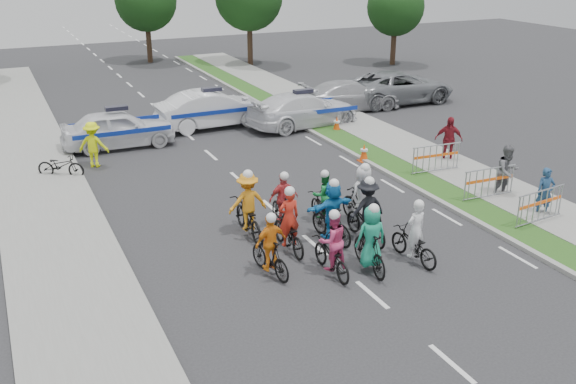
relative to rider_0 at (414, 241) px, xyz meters
name	(u,v)px	position (x,y,z in m)	size (l,w,h in m)	color
ground	(372,295)	(-1.91, -1.03, -0.60)	(90.00, 90.00, 0.00)	#28282B
curb_right	(421,192)	(3.19, 3.97, -0.54)	(0.20, 60.00, 0.12)	gray
grass_strip	(438,189)	(3.89, 3.97, -0.54)	(1.20, 60.00, 0.11)	#234D18
sidewalk_right	(479,181)	(5.69, 3.97, -0.53)	(2.40, 60.00, 0.13)	gray
sidewalk_left	(64,259)	(-8.41, 3.97, -0.53)	(3.00, 60.00, 0.13)	gray
rider_0	(414,241)	(0.00, 0.00, 0.00)	(0.78, 1.81, 1.80)	black
rider_1	(370,245)	(-1.32, 0.06, 0.14)	(0.84, 1.85, 1.90)	black
rider_2	(332,250)	(-2.30, 0.31, 0.08)	(0.76, 1.78, 1.82)	black
rider_3	(270,251)	(-3.73, 0.93, 0.08)	(0.93, 1.72, 1.75)	black
rider_4	(366,216)	(-0.47, 1.63, 0.16)	(1.11, 1.94, 1.96)	black
rider_5	(332,215)	(-1.36, 2.01, 0.20)	(1.57, 1.87, 1.91)	black
rider_6	(288,229)	(-2.72, 2.00, 0.04)	(0.67, 1.88, 1.91)	black
rider_7	(362,201)	(0.00, 2.62, 0.17)	(0.89, 1.93, 1.97)	black
rider_8	(323,203)	(-0.97, 3.28, 0.04)	(0.74, 1.70, 1.70)	black
rider_9	(283,206)	(-2.21, 3.43, 0.09)	(0.91, 1.72, 1.79)	black
rider_10	(248,210)	(-3.34, 3.42, 0.18)	(1.14, 2.00, 2.02)	black
police_car_0	(118,129)	(-4.96, 13.63, 0.18)	(1.84, 4.58, 1.56)	white
police_car_1	(212,109)	(-0.46, 14.89, 0.24)	(1.77, 5.08, 1.67)	white
police_car_2	(303,110)	(3.33, 13.27, 0.18)	(2.18, 5.37, 1.56)	white
civilian_sedan	(351,96)	(6.87, 15.00, 0.14)	(2.07, 5.10, 1.48)	#AEAEB3
civilian_suv	(398,87)	(9.93, 15.32, 0.24)	(2.77, 6.01, 1.67)	gray
spectator_0	(545,192)	(5.44, 0.82, 0.18)	(0.57, 0.37, 1.55)	navy
spectator_1	(507,171)	(5.52, 2.55, 0.29)	(0.87, 0.67, 1.78)	#59585E
spectator_2	(449,139)	(6.09, 6.31, 0.30)	(1.05, 0.44, 1.78)	maroon
marshal_hiviz	(93,145)	(-6.31, 11.51, 0.27)	(1.12, 0.64, 1.73)	#E7FB0D
barrier_0	(540,208)	(4.79, 0.36, -0.04)	(2.00, 0.50, 1.12)	#A5A8AD
barrier_1	(489,184)	(4.79, 2.55, -0.04)	(2.00, 0.50, 1.12)	#A5A8AD
barrier_2	(436,160)	(4.79, 5.35, -0.04)	(2.00, 0.50, 1.12)	#A5A8AD
cone_0	(364,153)	(3.21, 7.73, -0.26)	(0.40, 0.40, 0.70)	#F24C0C
cone_1	(337,124)	(4.30, 11.82, -0.26)	(0.40, 0.40, 0.70)	#F24C0C
parked_bike	(61,166)	(-7.62, 10.79, -0.14)	(0.60, 1.72, 0.90)	black
tree_2	(396,7)	(16.09, 24.97, 3.24)	(3.85, 3.85, 5.77)	#382619
tree_4	(146,1)	(1.09, 32.97, 3.59)	(4.20, 4.20, 6.30)	#382619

